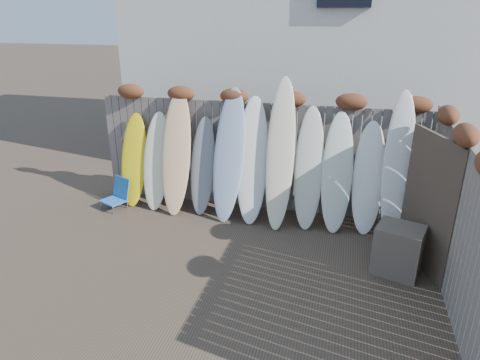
% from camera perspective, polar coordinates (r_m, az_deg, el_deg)
% --- Properties ---
extents(ground, '(80.00, 80.00, 0.00)m').
position_cam_1_polar(ground, '(6.21, -2.82, -12.63)').
color(ground, '#493A2D').
extents(back_fence, '(6.05, 0.28, 2.24)m').
position_cam_1_polar(back_fence, '(7.79, 2.61, 4.35)').
color(back_fence, slate).
rests_on(back_fence, ground).
extents(right_fence, '(0.28, 4.40, 2.24)m').
position_cam_1_polar(right_fence, '(5.83, 27.30, -4.69)').
color(right_fence, slate).
rests_on(right_fence, ground).
extents(house, '(8.50, 5.50, 6.33)m').
position_cam_1_polar(house, '(11.45, 9.62, 19.85)').
color(house, silver).
rests_on(house, ground).
extents(beach_chair, '(0.57, 0.58, 0.56)m').
position_cam_1_polar(beach_chair, '(8.43, -16.01, -1.82)').
color(beach_chair, blue).
rests_on(beach_chair, ground).
extents(wooden_crate, '(0.74, 0.67, 0.72)m').
position_cam_1_polar(wooden_crate, '(6.49, 20.32, -8.73)').
color(wooden_crate, '#4F403B').
rests_on(wooden_crate, ground).
extents(lattice_panel, '(0.50, 1.25, 1.97)m').
position_cam_1_polar(lattice_panel, '(6.54, 23.87, -2.89)').
color(lattice_panel, '#4D3B2F').
rests_on(lattice_panel, ground).
extents(surfboard_0, '(0.52, 0.63, 1.72)m').
position_cam_1_polar(surfboard_0, '(8.36, -13.95, 2.60)').
color(surfboard_0, yellow).
rests_on(surfboard_0, ground).
extents(surfboard_1, '(0.52, 0.64, 1.78)m').
position_cam_1_polar(surfboard_1, '(8.10, -11.08, 2.46)').
color(surfboard_1, '#EFEBC5').
rests_on(surfboard_1, ground).
extents(surfboard_2, '(0.57, 0.80, 2.19)m').
position_cam_1_polar(surfboard_2, '(7.83, -8.49, 3.56)').
color(surfboard_2, '#F9B070').
rests_on(surfboard_2, ground).
extents(surfboard_3, '(0.47, 0.64, 1.74)m').
position_cam_1_polar(surfboard_3, '(7.80, -5.00, 1.88)').
color(surfboard_3, gray).
rests_on(surfboard_3, ground).
extents(surfboard_4, '(0.60, 0.84, 2.29)m').
position_cam_1_polar(surfboard_4, '(7.49, -1.50, 3.32)').
color(surfboard_4, '#9BB0D2').
rests_on(surfboard_4, ground).
extents(surfboard_5, '(0.62, 0.81, 2.15)m').
position_cam_1_polar(surfboard_5, '(7.42, 1.64, 2.59)').
color(surfboard_5, white).
rests_on(surfboard_5, ground).
extents(surfboard_6, '(0.51, 0.89, 2.49)m').
position_cam_1_polar(surfboard_6, '(7.24, 5.41, 3.45)').
color(surfboard_6, beige).
rests_on(surfboard_6, ground).
extents(surfboard_7, '(0.53, 0.75, 2.03)m').
position_cam_1_polar(surfboard_7, '(7.33, 9.17, 1.55)').
color(surfboard_7, beige).
rests_on(surfboard_7, ground).
extents(surfboard_8, '(0.54, 0.72, 1.97)m').
position_cam_1_polar(surfboard_8, '(7.30, 12.82, 0.96)').
color(surfboard_8, silver).
rests_on(surfboard_8, ground).
extents(surfboard_9, '(0.52, 0.66, 1.83)m').
position_cam_1_polar(surfboard_9, '(7.39, 16.74, 0.25)').
color(surfboard_9, white).
rests_on(surfboard_9, ground).
extents(surfboard_10, '(0.48, 0.83, 2.36)m').
position_cam_1_polar(surfboard_10, '(7.23, 20.31, 1.57)').
color(surfboard_10, silver).
rests_on(surfboard_10, ground).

